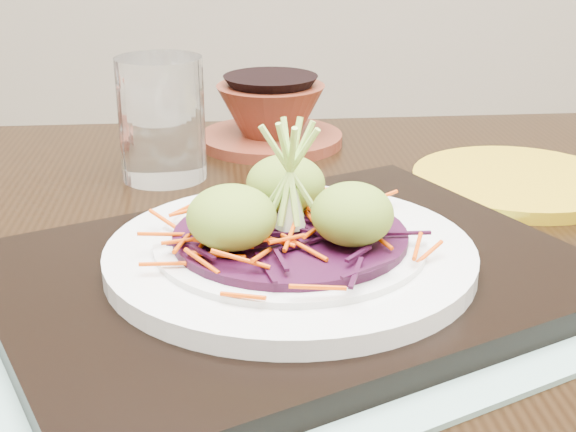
{
  "coord_description": "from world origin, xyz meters",
  "views": [
    {
      "loc": [
        -0.0,
        -0.47,
        1.04
      ],
      "look_at": [
        0.03,
        0.02,
        0.84
      ],
      "focal_mm": 50.0,
      "sensor_mm": 36.0,
      "label": 1
    }
  ],
  "objects": [
    {
      "name": "placemat",
      "position": [
        0.03,
        0.0,
        0.8
      ],
      "size": [
        0.53,
        0.48,
        0.0
      ],
      "primitive_type": "cube",
      "rotation": [
        0.0,
        0.0,
        0.44
      ],
      "color": "#7CA08F",
      "rests_on": "dining_table"
    },
    {
      "name": "serving_tray",
      "position": [
        0.03,
        0.0,
        0.81
      ],
      "size": [
        0.45,
        0.41,
        0.02
      ],
      "primitive_type": "cube",
      "rotation": [
        0.0,
        0.0,
        0.44
      ],
      "color": "black",
      "rests_on": "placemat"
    },
    {
      "name": "water_glass",
      "position": [
        -0.07,
        0.25,
        0.85
      ],
      "size": [
        0.09,
        0.09,
        0.11
      ],
      "primitive_type": "cylinder",
      "rotation": [
        0.0,
        0.0,
        -0.21
      ],
      "color": "white",
      "rests_on": "dining_table"
    },
    {
      "name": "cabbage_bed",
      "position": [
        0.03,
        0.0,
        0.83
      ],
      "size": [
        0.15,
        0.15,
        0.01
      ],
      "primitive_type": "cylinder",
      "color": "#300923",
      "rests_on": "white_plate"
    },
    {
      "name": "dining_table",
      "position": [
        0.05,
        0.03,
        0.69
      ],
      "size": [
        1.29,
        0.87,
        0.79
      ],
      "rotation": [
        0.0,
        0.0,
        0.02
      ],
      "color": "black",
      "rests_on": "ground"
    },
    {
      "name": "scallion_garnish",
      "position": [
        0.03,
        0.0,
        0.87
      ],
      "size": [
        0.06,
        0.06,
        0.08
      ],
      "primitive_type": null,
      "color": "#A4D254",
      "rests_on": "cabbage_bed"
    },
    {
      "name": "carrot_julienne",
      "position": [
        0.03,
        0.0,
        0.84
      ],
      "size": [
        0.18,
        0.18,
        0.01
      ],
      "primitive_type": null,
      "color": "#D94203",
      "rests_on": "cabbage_bed"
    },
    {
      "name": "guacamole_scoops",
      "position": [
        0.03,
        0.0,
        0.86
      ],
      "size": [
        0.13,
        0.12,
        0.04
      ],
      "color": "olive",
      "rests_on": "cabbage_bed"
    },
    {
      "name": "yellow_plate",
      "position": [
        0.25,
        0.2,
        0.8
      ],
      "size": [
        0.21,
        0.21,
        0.01
      ],
      "primitive_type": "cylinder",
      "rotation": [
        0.0,
        0.0,
        0.12
      ],
      "color": "#C09715",
      "rests_on": "dining_table"
    },
    {
      "name": "white_plate",
      "position": [
        0.03,
        0.0,
        0.82
      ],
      "size": [
        0.24,
        0.24,
        0.02
      ],
      "color": "silver",
      "rests_on": "serving_tray"
    },
    {
      "name": "terracotta_bowl_set",
      "position": [
        0.04,
        0.35,
        0.82
      ],
      "size": [
        0.2,
        0.2,
        0.06
      ],
      "rotation": [
        0.0,
        0.0,
        -0.38
      ],
      "color": "#5E2516",
      "rests_on": "dining_table"
    }
  ]
}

